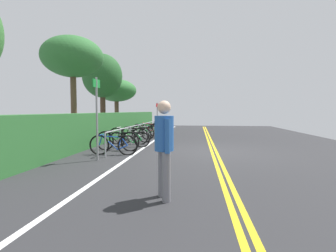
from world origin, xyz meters
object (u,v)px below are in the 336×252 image
(bicycle_3, at_px, (128,136))
(sign_post_near, at_px, (97,111))
(bicycle_1, at_px, (117,141))
(pedestrian, at_px, (164,143))
(bike_rack, at_px, (139,128))
(bicycle_2, at_px, (130,139))
(bicycle_9, at_px, (155,128))
(bicycle_0, at_px, (113,145))
(bicycle_6, at_px, (146,132))
(bicycle_4, at_px, (136,134))
(bicycle_7, at_px, (147,130))
(sign_post_far, at_px, (157,114))
(tree_mid, at_px, (73,58))
(tree_far_right, at_px, (102,76))
(tree_extra, at_px, (116,91))
(bicycle_5, at_px, (138,133))
(bicycle_8, at_px, (150,129))

(bicycle_3, relative_size, sign_post_near, 0.75)
(bicycle_1, xyz_separation_m, bicycle_3, (1.76, 0.08, 0.01))
(pedestrian, bearing_deg, sign_post_near, 39.03)
(bike_rack, relative_size, bicycle_1, 5.13)
(bicycle_2, relative_size, bicycle_9, 0.96)
(bicycle_0, relative_size, bicycle_6, 1.02)
(bicycle_4, height_order, bicycle_7, bicycle_7)
(bicycle_0, xyz_separation_m, sign_post_far, (8.90, -0.04, 0.91))
(sign_post_near, bearing_deg, tree_mid, 35.03)
(pedestrian, bearing_deg, bicycle_9, 10.51)
(bicycle_2, bearing_deg, bicycle_0, 178.53)
(tree_mid, bearing_deg, bicycle_2, -111.59)
(bicycle_3, xyz_separation_m, tree_far_right, (5.44, 3.31, 3.42))
(bicycle_6, relative_size, sign_post_far, 0.81)
(bicycle_7, relative_size, pedestrian, 1.09)
(bicycle_3, height_order, tree_far_right, tree_far_right)
(bicycle_1, distance_m, bicycle_7, 5.28)
(pedestrian, distance_m, tree_mid, 9.26)
(bicycle_2, xyz_separation_m, tree_extra, (9.98, 3.87, 2.82))
(bike_rack, relative_size, bicycle_9, 5.14)
(bicycle_5, height_order, bicycle_9, bicycle_9)
(bicycle_5, distance_m, bicycle_7, 1.72)
(bicycle_8, bearing_deg, tree_extra, 38.63)
(bicycle_2, distance_m, sign_post_far, 7.14)
(bicycle_3, bearing_deg, sign_post_far, -2.65)
(bicycle_3, distance_m, bicycle_8, 4.54)
(tree_far_right, bearing_deg, bicycle_0, -156.36)
(bike_rack, height_order, bicycle_2, bike_rack)
(bicycle_2, bearing_deg, bike_rack, 3.89)
(bicycle_0, xyz_separation_m, sign_post_near, (-0.99, 0.15, 1.14))
(bicycle_6, height_order, sign_post_near, sign_post_near)
(bicycle_3, height_order, bicycle_5, bicycle_3)
(bicycle_3, bearing_deg, bicycle_8, -1.11)
(bicycle_5, bearing_deg, pedestrian, -163.50)
(bicycle_5, height_order, bicycle_8, bicycle_8)
(bicycle_7, height_order, bicycle_9, bicycle_7)
(bicycle_9, height_order, tree_far_right, tree_far_right)
(bicycle_7, relative_size, sign_post_near, 0.73)
(bicycle_2, relative_size, bicycle_7, 0.94)
(bicycle_1, relative_size, tree_far_right, 0.33)
(bicycle_1, height_order, bicycle_7, bicycle_7)
(bicycle_4, bearing_deg, tree_extra, 24.16)
(bicycle_0, relative_size, bicycle_3, 0.91)
(bicycle_0, xyz_separation_m, bicycle_4, (3.59, 0.14, 0.02))
(bicycle_1, xyz_separation_m, sign_post_near, (-1.91, -0.02, 1.12))
(bike_rack, distance_m, bicycle_5, 0.55)
(tree_far_right, bearing_deg, tree_mid, -173.46)
(bicycle_0, height_order, bicycle_2, bicycle_0)
(sign_post_near, height_order, tree_mid, tree_mid)
(bicycle_6, distance_m, tree_mid, 5.20)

